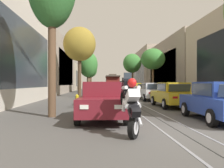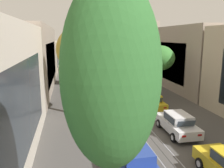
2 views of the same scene
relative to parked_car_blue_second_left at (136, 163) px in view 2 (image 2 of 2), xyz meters
name	(u,v)px [view 2 (image 2 of 2)]	position (x,y,z in m)	size (l,w,h in m)	color
ground_plane	(114,94)	(2.40, 17.42, -0.80)	(163.01, 163.01, 0.00)	#4C4947
trolley_track_rails	(108,87)	(2.40, 21.94, -0.79)	(1.14, 73.20, 0.01)	gray
building_facade_left	(29,64)	(-7.95, 19.29, 3.07)	(5.70, 64.90, 8.47)	beige
building_facade_right	(172,54)	(12.43, 22.80, 3.69)	(4.78, 64.90, 10.17)	#BCAD93
parked_car_blue_second_left	(136,163)	(0.00, 0.00, 0.00)	(2.06, 4.39, 1.58)	#233D93
parked_car_silver_mid_left	(113,121)	(0.02, 5.99, 0.00)	(2.02, 4.37, 1.58)	#B7B7BC
parked_car_white_fourth_left	(103,101)	(0.08, 11.73, 0.00)	(2.01, 4.36, 1.58)	silver
parked_car_white_mid_right	(177,123)	(4.61, 4.68, 0.00)	(2.03, 4.37, 1.58)	silver
parked_car_yellow_fourth_right	(151,101)	(4.75, 10.69, 0.00)	(2.07, 4.39, 1.58)	gold
parked_car_blue_fifth_right	(136,89)	(4.82, 16.18, 0.00)	(2.08, 4.39, 1.58)	#233D93
street_tree_kerb_left_near	(111,81)	(-2.26, -5.23, 5.33)	(2.28, 2.15, 8.45)	brown
street_tree_kerb_left_second	(77,50)	(-2.36, 10.29, 5.15)	(3.68, 3.06, 7.96)	#4C3826
street_tree_kerb_left_mid	(77,54)	(-1.99, 23.27, 3.91)	(3.18, 2.87, 6.96)	brown
street_tree_kerb_left_fourth	(73,50)	(-2.12, 37.29, 3.76)	(2.93, 2.35, 6.33)	brown
street_tree_kerb_right_second	(160,58)	(6.97, 14.10, 3.95)	(3.17, 3.39, 6.17)	brown
street_tree_kerb_right_mid	(122,44)	(6.88, 32.40, 5.00)	(3.89, 3.33, 7.90)	brown
cable_car_trolley	(102,69)	(2.40, 28.58, 0.86)	(2.72, 9.16, 3.28)	maroon
pedestrian_on_left_pavement	(145,74)	(9.39, 25.95, 0.15)	(0.55, 0.41, 1.68)	#4C4233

